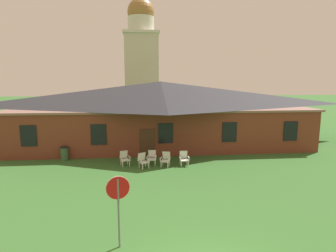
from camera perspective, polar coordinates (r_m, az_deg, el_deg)
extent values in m
cube|color=brown|center=(25.23, -1.52, 0.25)|extent=(24.09, 10.00, 3.20)
cube|color=#835E55|center=(25.02, -1.54, 4.06)|extent=(24.58, 10.20, 0.16)
pyramid|color=#28282D|center=(24.94, -1.55, 6.70)|extent=(25.06, 10.40, 2.15)
cube|color=black|center=(21.66, -26.83, -1.81)|extent=(1.10, 0.06, 1.50)
cube|color=black|center=(20.41, -14.12, -1.71)|extent=(1.10, 0.06, 1.50)
cube|color=black|center=(20.26, -0.51, -1.51)|extent=(1.10, 0.06, 1.50)
cube|color=black|center=(21.23, 12.56, -1.24)|extent=(1.10, 0.06, 1.50)
cube|color=black|center=(23.18, 23.96, -0.95)|extent=(1.10, 0.06, 1.50)
cube|color=#422819|center=(20.33, -4.25, -3.54)|extent=(1.10, 0.06, 2.10)
cube|color=beige|center=(42.23, -5.43, 9.94)|extent=(4.80, 4.80, 12.17)
cube|color=silver|center=(42.77, -5.56, 18.36)|extent=(5.18, 5.18, 0.36)
cylinder|color=silver|center=(43.00, -5.59, 20.04)|extent=(3.80, 3.80, 2.20)
sphere|color=#9E6B38|center=(43.37, -5.63, 22.35)|extent=(3.88, 3.88, 3.88)
cylinder|color=slate|center=(9.73, -10.13, -17.32)|extent=(0.07, 0.07, 2.42)
cylinder|color=white|center=(9.39, -10.30, -12.44)|extent=(0.79, 0.19, 0.81)
cylinder|color=#B71414|center=(9.36, -10.28, -12.49)|extent=(0.75, 0.19, 0.76)
cube|color=silver|center=(18.53, -7.95, -7.66)|extent=(0.06, 0.06, 0.36)
cube|color=silver|center=(18.41, -9.32, -7.81)|extent=(0.06, 0.06, 0.36)
cube|color=silver|center=(18.94, -8.35, -7.30)|extent=(0.06, 0.06, 0.36)
cube|color=silver|center=(18.82, -9.70, -7.44)|extent=(0.06, 0.06, 0.36)
cube|color=silver|center=(18.61, -8.84, -6.95)|extent=(0.68, 0.67, 0.05)
cube|color=silver|center=(18.82, -9.14, -5.82)|extent=(0.55, 0.35, 0.54)
cube|color=silver|center=(18.62, -7.98, -6.29)|extent=(0.21, 0.46, 0.03)
cube|color=silver|center=(18.50, -7.82, -6.75)|extent=(0.05, 0.05, 0.22)
cube|color=silver|center=(18.47, -9.71, -6.47)|extent=(0.21, 0.46, 0.03)
cube|color=silver|center=(18.35, -9.56, -6.93)|extent=(0.05, 0.05, 0.22)
cube|color=silver|center=(17.96, -3.99, -8.14)|extent=(0.07, 0.07, 0.36)
cube|color=silver|center=(17.75, -5.28, -8.37)|extent=(0.07, 0.07, 0.36)
cube|color=silver|center=(18.33, -4.69, -7.79)|extent=(0.07, 0.07, 0.36)
cube|color=silver|center=(18.12, -5.97, -8.01)|extent=(0.07, 0.07, 0.36)
cube|color=silver|center=(17.98, -4.99, -7.45)|extent=(0.72, 0.72, 0.05)
cube|color=silver|center=(18.16, -5.49, -6.31)|extent=(0.54, 0.41, 0.54)
cube|color=silver|center=(18.04, -4.16, -6.74)|extent=(0.28, 0.44, 0.03)
cube|color=silver|center=(17.94, -3.89, -7.19)|extent=(0.05, 0.05, 0.22)
cube|color=silver|center=(17.77, -5.79, -7.01)|extent=(0.28, 0.44, 0.03)
cube|color=silver|center=(17.67, -5.53, -7.48)|extent=(0.05, 0.05, 0.22)
cube|color=white|center=(18.42, -2.71, -7.68)|extent=(0.06, 0.06, 0.36)
cube|color=white|center=(18.46, -4.15, -7.66)|extent=(0.06, 0.06, 0.36)
cube|color=white|center=(18.84, -2.61, -7.29)|extent=(0.06, 0.06, 0.36)
cube|color=white|center=(18.88, -4.01, -7.27)|extent=(0.06, 0.06, 0.36)
cube|color=white|center=(18.59, -3.37, -6.87)|extent=(0.60, 0.59, 0.05)
cube|color=white|center=(18.81, -3.30, -5.73)|extent=(0.53, 0.26, 0.54)
cube|color=white|center=(18.50, -2.48, -6.32)|extent=(0.12, 0.47, 0.03)
cube|color=white|center=(18.37, -2.52, -6.78)|extent=(0.04, 0.04, 0.22)
cube|color=white|center=(18.55, -4.28, -6.29)|extent=(0.12, 0.47, 0.03)
cube|color=white|center=(18.43, -4.33, -6.75)|extent=(0.04, 0.04, 0.22)
cube|color=silver|center=(17.98, -0.01, -8.10)|extent=(0.06, 0.06, 0.36)
cube|color=silver|center=(18.09, -1.44, -7.99)|extent=(0.06, 0.06, 0.36)
cube|color=silver|center=(18.39, 0.31, -7.70)|extent=(0.06, 0.06, 0.36)
cube|color=silver|center=(18.50, -1.09, -7.60)|extent=(0.06, 0.06, 0.36)
cube|color=silver|center=(18.18, -0.56, -7.23)|extent=(0.68, 0.67, 0.05)
cube|color=silver|center=(18.39, -0.33, -6.06)|extent=(0.55, 0.35, 0.54)
cube|color=silver|center=(18.04, 0.32, -6.71)|extent=(0.21, 0.46, 0.03)
cube|color=silver|center=(17.92, 0.20, -7.19)|extent=(0.05, 0.05, 0.22)
cube|color=silver|center=(18.18, -1.47, -6.59)|extent=(0.21, 0.46, 0.03)
cube|color=silver|center=(18.06, -1.60, -7.07)|extent=(0.05, 0.05, 0.22)
cube|color=silver|center=(18.31, 4.20, -7.80)|extent=(0.05, 0.05, 0.36)
cube|color=silver|center=(18.22, 2.78, -7.87)|extent=(0.05, 0.05, 0.36)
cube|color=silver|center=(18.73, 3.92, -7.41)|extent=(0.05, 0.05, 0.36)
cube|color=silver|center=(18.64, 2.52, -7.48)|extent=(0.05, 0.05, 0.36)
cube|color=silver|center=(18.41, 3.36, -7.03)|extent=(0.56, 0.54, 0.05)
cube|color=silver|center=(18.63, 3.18, -5.88)|extent=(0.52, 0.21, 0.54)
cube|color=silver|center=(18.40, 4.27, -6.42)|extent=(0.08, 0.47, 0.03)
cube|color=silver|center=(18.28, 4.38, -6.89)|extent=(0.04, 0.04, 0.22)
cube|color=silver|center=(18.29, 2.48, -6.50)|extent=(0.08, 0.47, 0.03)
cube|color=silver|center=(18.17, 2.58, -6.97)|extent=(0.04, 0.04, 0.22)
cylinder|color=#335638|center=(20.92, -20.57, -5.44)|extent=(0.52, 0.52, 0.90)
cylinder|color=black|center=(20.81, -20.65, -4.13)|extent=(0.56, 0.56, 0.08)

